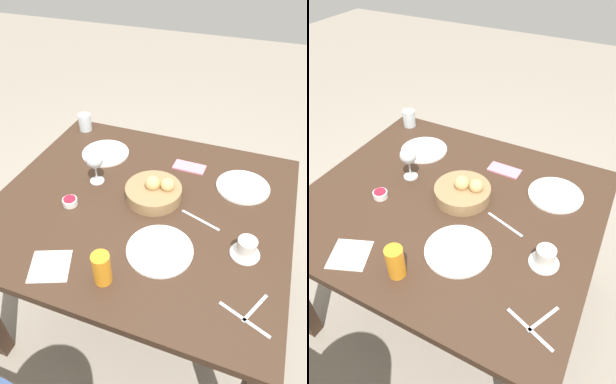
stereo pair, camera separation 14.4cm
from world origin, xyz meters
TOP-DOWN VIEW (x-y plane):
  - ground_plane at (0.00, 0.00)m, footprint 10.00×10.00m
  - dining_table at (0.00, 0.00)m, footprint 1.22×1.08m
  - bread_basket at (-0.04, -0.05)m, footprint 0.24×0.24m
  - plate_near_left at (-0.38, -0.25)m, footprint 0.23×0.23m
  - plate_near_right at (0.30, -0.28)m, footprint 0.23×0.23m
  - plate_far_center at (-0.16, 0.22)m, footprint 0.24×0.24m
  - juice_glass at (-0.02, 0.40)m, footprint 0.06×0.06m
  - water_tumbler at (0.51, -0.45)m, footprint 0.07×0.07m
  - wine_glass at (0.24, -0.07)m, footprint 0.08×0.08m
  - coffee_cup at (-0.45, 0.13)m, footprint 0.11×0.11m
  - jam_bowl_berry at (0.28, 0.11)m, footprint 0.06×0.06m
  - fork_silver at (-0.26, 0.02)m, footprint 0.17×0.07m
  - knife_silver at (-0.48, 0.38)m, footprint 0.17×0.07m
  - spoon_coffee at (-0.51, 0.33)m, footprint 0.07×0.12m
  - napkin at (0.18, 0.41)m, footprint 0.18×0.18m
  - cell_phone at (-0.12, -0.31)m, footprint 0.15×0.08m

SIDE VIEW (x-z plane):
  - ground_plane at x=0.00m, z-range 0.00..0.00m
  - dining_table at x=0.00m, z-range 0.28..1.03m
  - fork_silver at x=-0.26m, z-range 0.75..0.75m
  - knife_silver at x=-0.48m, z-range 0.75..0.75m
  - spoon_coffee at x=-0.51m, z-range 0.75..0.75m
  - napkin at x=0.18m, z-range 0.75..0.75m
  - cell_phone at x=-0.12m, z-range 0.75..0.76m
  - plate_near_left at x=-0.38m, z-range 0.75..0.76m
  - plate_near_right at x=0.30m, z-range 0.75..0.76m
  - plate_far_center at x=-0.16m, z-range 0.75..0.76m
  - jam_bowl_berry at x=0.28m, z-range 0.75..0.78m
  - coffee_cup at x=-0.45m, z-range 0.75..0.82m
  - bread_basket at x=-0.04m, z-range 0.73..0.84m
  - water_tumbler at x=0.51m, z-range 0.75..0.84m
  - juice_glass at x=-0.02m, z-range 0.75..0.87m
  - wine_glass at x=0.24m, z-range 0.78..0.94m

